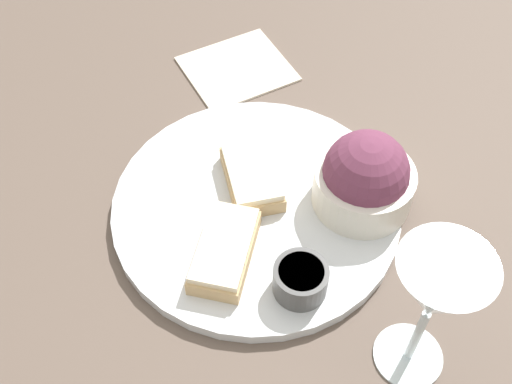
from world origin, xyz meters
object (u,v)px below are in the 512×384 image
Objects in this scene: napkin at (237,68)px; wine_glass at (435,295)px; salad_bowl at (365,179)px; sauce_ramekin at (301,279)px; cheese_toast_near at (225,250)px; cheese_toast_far at (250,177)px.

wine_glass is at bearing 13.15° from napkin.
salad_bowl is at bearing 179.95° from wine_glass.
sauce_ramekin reaches higher than cheese_toast_near.
wine_glass reaches higher than sauce_ramekin.
cheese_toast_far reaches higher than napkin.
sauce_ramekin is at bearing 1.88° from napkin.
salad_bowl reaches higher than napkin.
wine_glass is at bearing -0.05° from salad_bowl.
cheese_toast_near is 1.21× the size of cheese_toast_far.
sauce_ramekin is 0.14m from cheese_toast_far.
salad_bowl is 0.27m from napkin.
wine_glass is at bearing 47.49° from sauce_ramekin.
salad_bowl is at bearing 21.87° from napkin.
wine_glass is 1.02× the size of napkin.
cheese_toast_near is 0.10m from cheese_toast_far.
cheese_toast_far is at bearing -168.74° from sauce_ramekin.
salad_bowl is 0.66× the size of napkin.
cheese_toast_near is at bearing -24.24° from cheese_toast_far.
sauce_ramekin is 0.34× the size of napkin.
napkin is (-0.20, 0.02, -0.02)m from cheese_toast_far.
sauce_ramekin is 0.33× the size of wine_glass.
salad_bowl reaches higher than sauce_ramekin.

